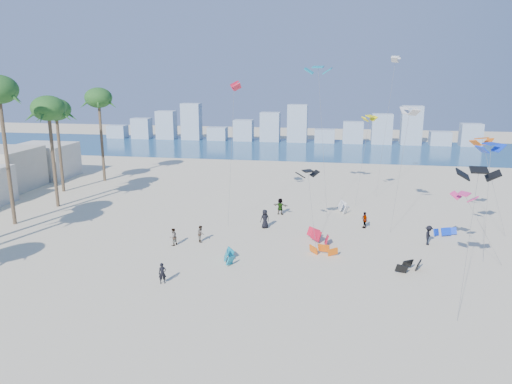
# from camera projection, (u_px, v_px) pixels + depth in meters

# --- Properties ---
(ground) EXTENTS (220.00, 220.00, 0.00)m
(ground) POSITION_uv_depth(u_px,v_px,m) (171.00, 314.00, 31.82)
(ground) COLOR beige
(ground) RESTS_ON ground
(ocean) EXTENTS (220.00, 220.00, 0.00)m
(ocean) POSITION_uv_depth(u_px,v_px,m) (286.00, 148.00, 100.72)
(ocean) COLOR navy
(ocean) RESTS_ON ground
(kitesurfer_near) EXTENTS (0.69, 0.60, 1.60)m
(kitesurfer_near) POSITION_uv_depth(u_px,v_px,m) (162.00, 273.00, 36.30)
(kitesurfer_near) COLOR black
(kitesurfer_near) RESTS_ON ground
(kitesurfer_mid) EXTENTS (0.84, 0.93, 1.56)m
(kitesurfer_mid) POSITION_uv_depth(u_px,v_px,m) (201.00, 234.00, 45.28)
(kitesurfer_mid) COLOR gray
(kitesurfer_mid) RESTS_ON ground
(kitesurfers_far) EXTENTS (33.04, 12.47, 1.93)m
(kitesurfers_far) POSITION_uv_depth(u_px,v_px,m) (320.00, 222.00, 48.45)
(kitesurfers_far) COLOR black
(kitesurfers_far) RESTS_ON ground
(grounded_kites) EXTENTS (21.74, 20.07, 1.05)m
(grounded_kites) POSITION_uv_depth(u_px,v_px,m) (338.00, 235.00, 45.76)
(grounded_kites) COLOR #0D809C
(grounded_kites) RESTS_ON ground
(flying_kites) EXTENTS (28.69, 35.69, 17.83)m
(flying_kites) POSITION_uv_depth(u_px,v_px,m) (384.00, 112.00, 47.94)
(flying_kites) COLOR black
(flying_kites) RESTS_ON ground
(palm_row) EXTENTS (8.04, 44.80, 15.26)m
(palm_row) POSITION_uv_depth(u_px,v_px,m) (1.00, 112.00, 48.13)
(palm_row) COLOR brown
(palm_row) RESTS_ON ground
(distant_skyline) EXTENTS (85.00, 3.00, 8.40)m
(distant_skyline) POSITION_uv_depth(u_px,v_px,m) (286.00, 128.00, 109.73)
(distant_skyline) COLOR #9EADBF
(distant_skyline) RESTS_ON ground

